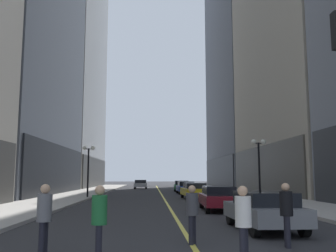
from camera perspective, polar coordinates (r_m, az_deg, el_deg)
The scene contains 18 objects.
ground_plane at distance 39.74m, azimuth -1.00°, elevation -10.30°, with size 200.00×200.00×0.00m, color #2D2D30.
sidewalk_left at distance 40.35m, azimuth -12.98°, elevation -9.96°, with size 4.50×78.00×0.15m, color #ADA8A0.
sidewalk_right at distance 40.81m, azimuth 10.84°, elevation -9.99°, with size 4.50×78.00×0.15m, color #ADA8A0.
lane_centre_stripe at distance 39.74m, azimuth -1.00°, elevation -10.29°, with size 0.16×70.00×0.01m, color #E5D64C.
building_left_far at distance 69.37m, azimuth -16.84°, elevation 8.17°, with size 15.34×26.00×40.84m.
car_grey at distance 13.74m, azimuth 14.24°, elevation -12.12°, with size 1.92×4.46×1.32m.
car_maroon at distance 20.96m, azimuth 7.58°, elevation -10.66°, with size 1.89×4.58×1.32m.
car_yellow at distance 31.74m, azimuth 3.97°, elevation -9.65°, with size 1.98×4.55×1.32m.
car_blue at distance 40.54m, azimuth 2.69°, elevation -9.23°, with size 1.81×4.23×1.32m.
car_green at distance 47.43m, azimuth 2.05°, elevation -9.00°, with size 2.01×4.17×1.32m.
car_silver at distance 57.55m, azimuth -4.17°, elevation -8.74°, with size 1.93×4.03×1.32m.
pedestrian_in_green_parka at distance 8.62m, azimuth -10.37°, elevation -13.43°, with size 0.39×0.39×1.65m.
pedestrian_in_black_coat at distance 10.67m, azimuth 17.48°, elevation -11.99°, with size 0.39×0.39×1.67m.
pedestrian_in_grey_suit at distance 9.41m, azimuth -18.22°, elevation -12.61°, with size 0.39×0.39×1.67m.
pedestrian_with_orange_bag at distance 10.68m, azimuth 3.68°, elevation -12.56°, with size 0.46×0.46×1.60m.
pedestrian_in_white_shirt at distance 8.25m, azimuth 11.33°, elevation -13.67°, with size 0.46×0.46×1.65m.
street_lamp_left_far at distance 32.61m, azimuth -11.96°, elevation -4.99°, with size 1.06×0.36×4.43m.
street_lamp_right_mid at distance 27.08m, azimuth 13.59°, elevation -4.44°, with size 1.06×0.36×4.43m.
Camera 1 is at (-1.15, -4.68, 1.85)m, focal length 40.27 mm.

